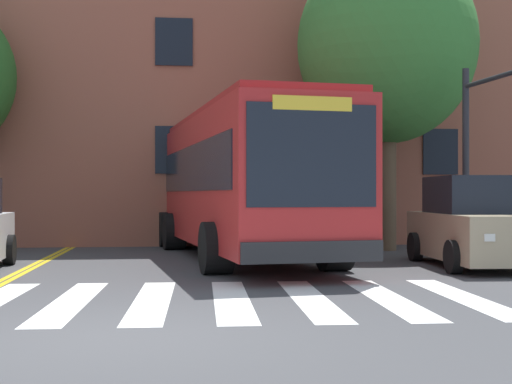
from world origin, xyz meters
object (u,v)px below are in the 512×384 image
at_px(city_bus, 237,181).
at_px(street_tree_curbside_large, 387,46).
at_px(car_tan_far_lane, 475,226).
at_px(car_grey_behind_bus, 195,212).
at_px(traffic_light_near_corner, 499,125).

bearing_deg(city_bus, street_tree_curbside_large, 20.45).
xyz_separation_m(car_tan_far_lane, car_grey_behind_bus, (-5.62, 13.53, -0.03)).
distance_m(city_bus, car_grey_behind_bus, 10.70).
height_order(city_bus, car_grey_behind_bus, city_bus).
bearing_deg(traffic_light_near_corner, car_tan_far_lane, -150.43).
height_order(city_bus, traffic_light_near_corner, traffic_light_near_corner).
bearing_deg(street_tree_curbside_large, city_bus, -159.55).
xyz_separation_m(traffic_light_near_corner, street_tree_curbside_large, (-1.32, 4.08, 2.56)).
height_order(traffic_light_near_corner, street_tree_curbside_large, street_tree_curbside_large).
height_order(car_tan_far_lane, street_tree_curbside_large, street_tree_curbside_large).
bearing_deg(traffic_light_near_corner, city_bus, 156.03).
bearing_deg(city_bus, car_tan_far_lane, -30.99).
distance_m(car_tan_far_lane, traffic_light_near_corner, 2.36).
relative_size(city_bus, traffic_light_near_corner, 2.60).
height_order(city_bus, car_tan_far_lane, city_bus).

